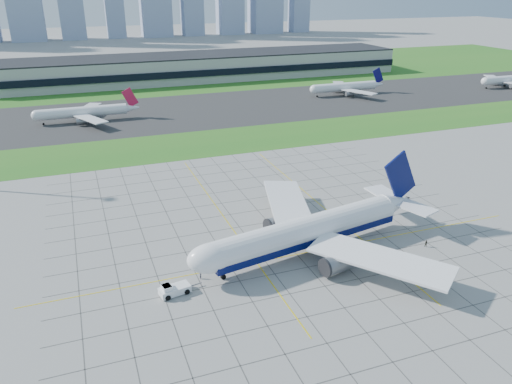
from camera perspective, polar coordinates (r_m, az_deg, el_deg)
ground at (r=118.35m, az=4.28°, el=-6.67°), size 1400.00×1400.00×0.00m
grass_median at (r=197.22m, az=-6.60°, el=5.50°), size 700.00×35.00×0.04m
asphalt_taxiway at (r=249.17m, az=-9.76°, el=8.97°), size 700.00×75.00×0.04m
grass_far at (r=355.82m, az=-13.33°, el=12.79°), size 700.00×145.00×0.04m
apron_markings at (r=127.41m, az=2.39°, el=-4.35°), size 120.00×130.00×0.03m
terminal at (r=337.64m, az=-5.91°, el=14.11°), size 260.00×43.00×15.80m
airliner at (r=115.33m, az=6.01°, el=-4.46°), size 63.48×63.74×20.15m
pushback_tug at (r=103.54m, az=-9.44°, el=-10.94°), size 9.16×4.11×2.52m
crew_near at (r=107.82m, az=-6.35°, el=-9.47°), size 0.58×0.67×1.56m
crew_far at (r=125.75m, az=18.89°, el=-5.61°), size 1.03×0.93×1.75m
distant_jet_1 at (r=240.44m, az=-19.05°, el=8.66°), size 44.35×42.66×14.08m
distant_jet_2 at (r=289.25m, az=10.20°, el=11.74°), size 43.96×42.66×14.08m
distant_jet_3 at (r=341.77m, az=26.68°, el=11.40°), size 36.18×42.66×14.08m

